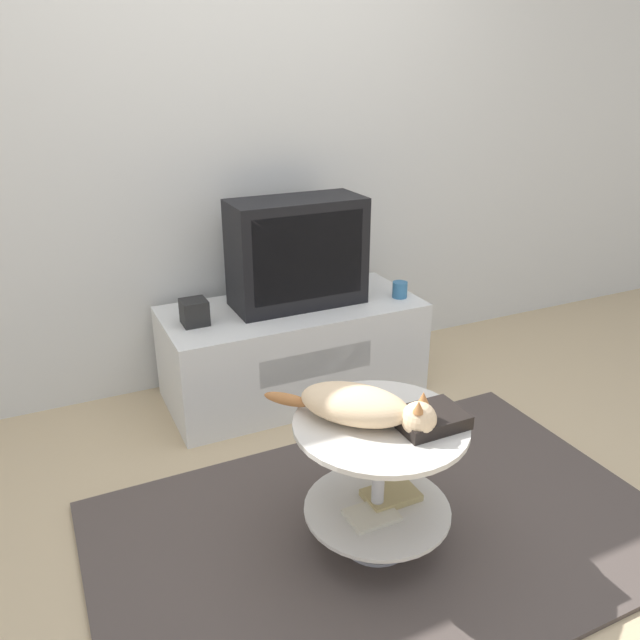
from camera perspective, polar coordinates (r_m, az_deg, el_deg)
The scene contains 10 objects.
ground_plane at distance 2.44m, azimuth 5.95°, elevation -18.79°, with size 12.00×12.00×0.00m, color tan.
wall_back at distance 3.23m, azimuth -7.61°, elevation 16.83°, with size 8.00×0.05×2.60m.
rug at distance 2.43m, azimuth 5.95°, elevation -18.61°, with size 2.07×1.30×0.02m.
tv_stand at distance 3.21m, azimuth -2.49°, elevation -2.73°, with size 1.28×0.58×0.48m.
tv at distance 3.06m, azimuth -2.10°, elevation 6.17°, with size 0.65×0.29×0.53m.
speaker at distance 2.93m, azimuth -11.42°, elevation 0.71°, with size 0.12×0.12×0.12m.
mug at distance 3.24m, azimuth 7.31°, elevation 2.77°, with size 0.08×0.08×0.08m.
coffee_table at distance 2.17m, azimuth 5.44°, elevation -13.30°, with size 0.58×0.58×0.50m.
dvd_box at distance 2.07m, azimuth 10.00°, elevation -8.87°, with size 0.22×0.17×0.05m.
cat at distance 2.04m, azimuth 3.86°, elevation -7.87°, with size 0.44×0.47×0.14m.
Camera 1 is at (-1.00, -1.55, 1.60)m, focal length 35.00 mm.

